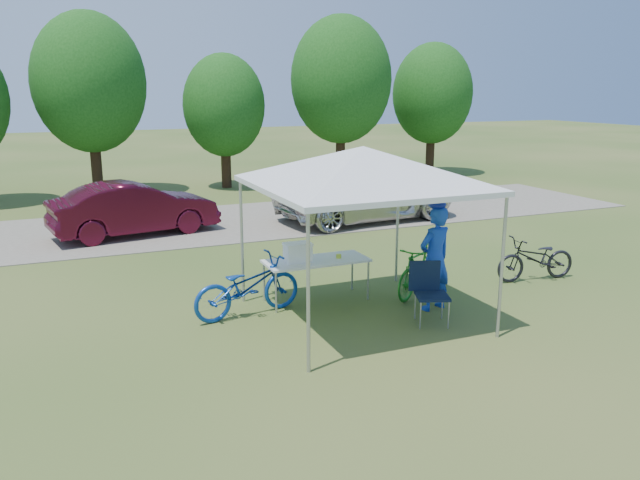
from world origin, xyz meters
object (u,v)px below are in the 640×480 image
object	(u,v)px
folding_chair	(428,287)
minivan	(367,194)
sedan	(135,209)
bike_green	(419,270)
bike_blue	(247,286)
bike_dark	(536,259)
cooler	(298,252)
cyclist	(435,259)
folding_table	(316,262)

from	to	relation	value
folding_chair	minivan	distance (m)	7.89
sedan	bike_green	bearing A→B (deg)	-159.45
bike_blue	bike_dark	bearing A→B (deg)	-103.93
folding_chair	bike_dark	bearing A→B (deg)	39.71
cooler	cyclist	size ratio (longest dim) A/B	0.26
folding_chair	bike_green	distance (m)	1.29
cooler	sedan	size ratio (longest dim) A/B	0.11
folding_chair	cyclist	distance (m)	0.67
cooler	bike_green	xyz separation A→B (m)	(2.11, -0.45, -0.43)
cyclist	bike_green	size ratio (longest dim) A/B	1.13
minivan	cooler	bearing A→B (deg)	138.13
folding_table	folding_chair	xyz separation A→B (m)	(1.22, -1.60, -0.12)
minivan	folding_table	bearing A→B (deg)	140.35
folding_table	folding_chair	size ratio (longest dim) A/B	1.86
cyclist	bike_blue	distance (m)	3.08
sedan	bike_dark	bearing A→B (deg)	-146.60
minivan	sedan	bearing A→B (deg)	79.81
folding_table	cooler	world-z (taller)	cooler
folding_table	bike_green	world-z (taller)	bike_green
bike_green	minivan	xyz separation A→B (m)	(2.16, 6.25, 0.27)
folding_chair	sedan	bearing A→B (deg)	134.57
cooler	bike_dark	bearing A→B (deg)	-6.84
folding_chair	bike_green	xyz separation A→B (m)	(0.55, 1.16, -0.10)
bike_blue	bike_dark	distance (m)	5.60
bike_blue	minivan	size ratio (longest dim) A/B	0.36
folding_chair	bike_blue	size ratio (longest dim) A/B	0.52
bike_green	bike_dark	world-z (taller)	bike_green
bike_dark	folding_chair	bearing A→B (deg)	-64.62
folding_table	sedan	xyz separation A→B (m)	(-2.25, 6.31, -0.01)
bike_blue	sedan	world-z (taller)	sedan
folding_table	folding_chair	world-z (taller)	folding_chair
folding_table	minivan	distance (m)	7.01
bike_dark	minivan	xyz separation A→B (m)	(-0.36, 6.36, 0.31)
folding_chair	bike_dark	size ratio (longest dim) A/B	0.59
sedan	bike_blue	bearing A→B (deg)	178.06
cooler	bike_blue	xyz separation A→B (m)	(-0.96, -0.24, -0.41)
folding_table	sedan	world-z (taller)	sedan
cyclist	sedan	xyz separation A→B (m)	(-3.87, 7.46, -0.19)
folding_table	cyclist	bearing A→B (deg)	-35.33
bike_dark	cooler	bearing A→B (deg)	-90.31
minivan	bike_green	bearing A→B (deg)	155.44
folding_chair	cyclist	world-z (taller)	cyclist
bike_blue	bike_green	world-z (taller)	bike_blue
cyclist	sedan	world-z (taller)	cyclist
folding_table	bike_blue	size ratio (longest dim) A/B	0.96
cooler	minivan	xyz separation A→B (m)	(4.27, 5.80, -0.16)
bike_green	cyclist	bearing A→B (deg)	-44.09
folding_chair	minivan	world-z (taller)	minivan
minivan	bike_blue	bearing A→B (deg)	133.61
cyclist	bike_blue	size ratio (longest dim) A/B	0.94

